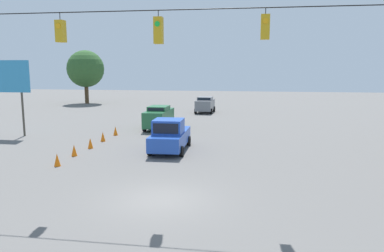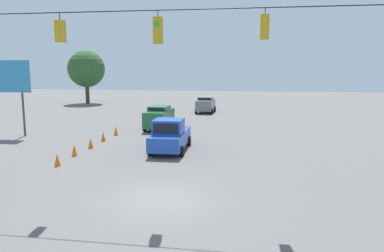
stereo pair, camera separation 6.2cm
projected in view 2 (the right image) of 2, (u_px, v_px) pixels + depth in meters
The scene contains 12 objects.
ground_plane at pixel (160, 199), 15.33m from camera, with size 140.00×140.00×0.00m, color #605E5B.
overhead_signal_span at pixel (159, 73), 14.51m from camera, with size 23.79×0.38×8.42m.
pickup_truck_blue_withflow_mid at pixel (170, 136), 24.11m from camera, with size 2.29×5.10×2.12m.
sedan_green_withflow_far at pixel (159, 117), 32.59m from camera, with size 2.01×4.56×2.01m.
sedan_grey_withflow_deep at pixel (206, 104), 44.33m from camera, with size 2.16×3.89×1.87m.
traffic_cone_nearest at pixel (57, 160), 20.43m from camera, with size 0.35×0.35×0.71m, color orange.
traffic_cone_second at pixel (74, 150), 22.75m from camera, with size 0.35×0.35×0.71m, color orange.
traffic_cone_third at pixel (91, 143), 24.89m from camera, with size 0.35×0.35×0.71m, color orange.
traffic_cone_fourth at pixel (103, 137), 27.23m from camera, with size 0.35×0.35×0.71m, color orange.
traffic_cone_fifth at pixel (116, 131), 29.66m from camera, with size 0.35×0.35×0.71m, color orange.
roadside_billboard at pixel (1, 80), 29.08m from camera, with size 4.87×0.16×5.88m.
tree_horizon_left at pixel (86, 69), 54.88m from camera, with size 5.39×5.39×7.80m.
Camera 2 is at (-3.60, 14.28, 5.37)m, focal length 35.00 mm.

